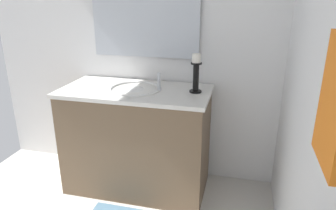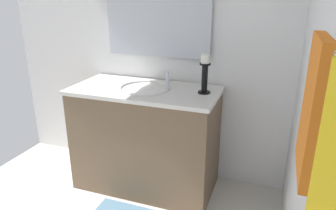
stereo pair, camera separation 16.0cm
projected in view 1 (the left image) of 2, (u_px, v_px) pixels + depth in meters
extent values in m
cube|color=white|center=(130.00, 35.00, 2.59)|extent=(0.04, 2.54, 2.45)
cube|color=brown|center=(137.00, 141.00, 2.54)|extent=(0.55, 1.12, 0.82)
cube|color=silver|center=(135.00, 91.00, 2.39)|extent=(0.58, 1.15, 0.03)
sphere|color=black|center=(79.00, 125.00, 2.74)|extent=(0.02, 0.02, 0.02)
sphere|color=black|center=(67.00, 134.00, 2.56)|extent=(0.02, 0.02, 0.02)
ellipsoid|color=white|center=(135.00, 95.00, 2.40)|extent=(0.38, 0.30, 0.11)
torus|color=white|center=(135.00, 89.00, 2.39)|extent=(0.40, 0.40, 0.02)
cylinder|color=silver|center=(159.00, 82.00, 2.32)|extent=(0.02, 0.02, 0.14)
cube|color=silver|center=(144.00, 0.00, 2.43)|extent=(0.02, 0.88, 0.88)
cylinder|color=black|center=(195.00, 91.00, 2.32)|extent=(0.09, 0.09, 0.01)
cylinder|color=black|center=(196.00, 78.00, 2.28)|extent=(0.04, 0.04, 0.21)
cylinder|color=black|center=(196.00, 63.00, 2.24)|extent=(0.08, 0.08, 0.01)
cylinder|color=white|center=(196.00, 58.00, 2.23)|extent=(0.06, 0.06, 0.06)
cube|color=orange|center=(336.00, 103.00, 0.84)|extent=(0.24, 0.03, 0.37)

